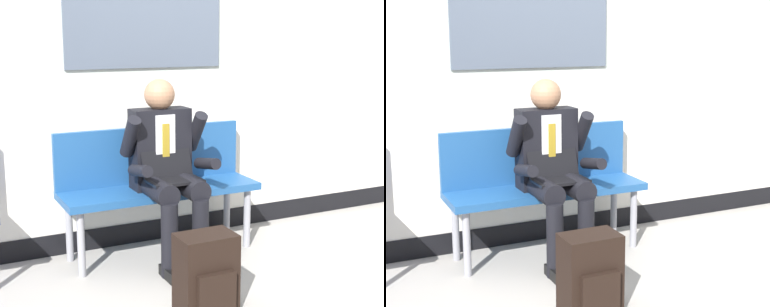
# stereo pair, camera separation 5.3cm
# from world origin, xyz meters

# --- Properties ---
(ground_plane) EXTENTS (18.00, 18.00, 0.00)m
(ground_plane) POSITION_xyz_m (0.00, 0.00, 0.00)
(ground_plane) COLOR #9E9991
(station_wall) EXTENTS (5.28, 0.17, 2.74)m
(station_wall) POSITION_xyz_m (-0.01, 0.71, 1.37)
(station_wall) COLOR beige
(station_wall) RESTS_ON ground
(bench_with_person) EXTENTS (1.39, 0.42, 0.89)m
(bench_with_person) POSITION_xyz_m (-0.29, 0.43, 0.53)
(bench_with_person) COLOR navy
(bench_with_person) RESTS_ON ground
(person_seated) EXTENTS (0.57, 0.70, 1.24)m
(person_seated) POSITION_xyz_m (-0.29, 0.24, 0.66)
(person_seated) COLOR black
(person_seated) RESTS_ON ground
(backpack) EXTENTS (0.32, 0.25, 0.45)m
(backpack) POSITION_xyz_m (-0.41, -0.57, 0.22)
(backpack) COLOR black
(backpack) RESTS_ON ground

